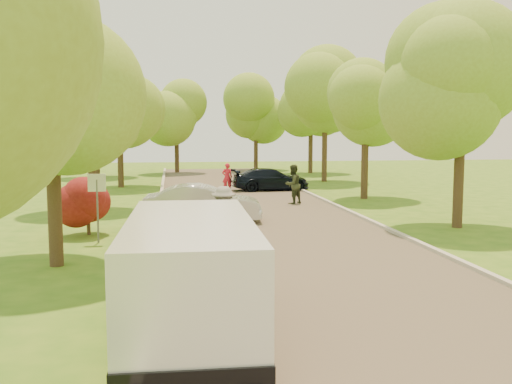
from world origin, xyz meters
TOP-DOWN VIEW (x-y plane):
  - ground at (0.00, 0.00)m, footprint 100.00×100.00m
  - road at (0.00, 8.00)m, footprint 8.00×60.00m
  - curb_left at (-4.05, 8.00)m, footprint 0.18×60.00m
  - curb_right at (4.05, 8.00)m, footprint 0.18×60.00m
  - street_sign at (-5.80, 4.00)m, footprint 0.55×0.06m
  - red_shrub at (-6.30, 5.50)m, footprint 1.70×1.70m
  - tree_l_mida at (-6.30, 1.00)m, footprint 4.71×4.60m
  - tree_l_midb at (-6.81, 12.00)m, footprint 4.30×4.20m
  - tree_l_far at (-6.39, 22.00)m, footprint 4.92×4.80m
  - tree_r_mida at (7.02, 5.00)m, footprint 5.13×5.00m
  - tree_r_midb at (6.60, 14.00)m, footprint 4.51×4.40m
  - tree_r_far at (7.23, 24.00)m, footprint 5.33×5.20m
  - tree_bg_a at (-8.78, 30.00)m, footprint 5.12×5.00m
  - tree_bg_b at (8.22, 32.00)m, footprint 5.12×5.00m
  - tree_bg_c at (-2.79, 34.00)m, footprint 4.92×4.80m
  - tree_bg_d at (4.22, 36.00)m, footprint 5.12×5.00m
  - minivan at (-3.20, -4.52)m, footprint 2.27×5.48m
  - silver_sedan at (-2.30, 7.48)m, footprint 4.57×1.93m
  - dark_sedan at (2.30, 18.71)m, footprint 4.63×2.13m
  - longboard at (-2.07, 1.47)m, footprint 0.50×0.99m
  - skateboarder at (-2.07, 1.47)m, footprint 1.34×0.98m
  - person_striped at (-0.27, 18.70)m, footprint 0.60×0.39m
  - person_olive at (2.28, 12.44)m, footprint 1.17×1.12m

SIDE VIEW (x-z plane):
  - ground at x=0.00m, z-range 0.00..0.00m
  - road at x=0.00m, z-range 0.00..0.01m
  - curb_left at x=-4.05m, z-range 0.00..0.12m
  - curb_right at x=4.05m, z-range 0.00..0.12m
  - longboard at x=-2.07m, z-range 0.05..0.16m
  - dark_sedan at x=2.30m, z-range 0.00..1.31m
  - silver_sedan at x=-2.30m, z-range 0.00..1.47m
  - person_striped at x=-0.27m, z-range 0.00..1.63m
  - person_olive at x=2.28m, z-range 0.00..1.89m
  - skateboarder at x=-2.07m, z-range 0.12..1.98m
  - minivan at x=-3.20m, z-range 0.06..2.08m
  - red_shrub at x=-6.30m, z-range 0.12..2.07m
  - street_sign at x=-5.80m, z-range 0.48..2.65m
  - tree_l_midb at x=-6.81m, z-range 1.28..7.89m
  - tree_r_midb at x=6.60m, z-range 1.38..8.38m
  - tree_bg_c at x=-2.79m, z-range 1.35..8.69m
  - tree_l_mida at x=-6.30m, z-range 1.48..8.87m
  - tree_bg_a at x=-8.78m, z-range 1.45..9.18m
  - tree_bg_d at x=4.22m, z-range 1.45..9.18m
  - tree_l_far at x=-6.39m, z-range 1.57..9.36m
  - tree_r_mida at x=7.02m, z-range 1.56..9.51m
  - tree_bg_b at x=8.22m, z-range 1.56..9.51m
  - tree_r_far at x=7.23m, z-range 1.66..10.00m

